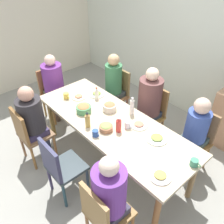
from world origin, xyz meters
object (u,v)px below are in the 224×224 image
at_px(bottle_1, 97,94).
at_px(chair_6, 60,166).
at_px(chair_4, 103,213).
at_px(bottle_0, 119,125).
at_px(bowl_1, 106,127).
at_px(person_0, 149,100).
at_px(person_4, 110,194).
at_px(chair_5, 30,133).
at_px(chair_0, 151,112).
at_px(plate_0, 157,138).
at_px(bowl_0, 84,109).
at_px(bottle_2, 88,120).
at_px(person_5, 32,118).
at_px(person_3, 195,130).
at_px(cup_2, 95,133).
at_px(plate_3, 160,176).
at_px(bottle_3, 132,107).
at_px(plate_1, 139,125).
at_px(plate_2, 79,97).
at_px(bowl_2, 110,107).
at_px(plate_4, 97,94).
at_px(person_1, 113,83).
at_px(cup_3, 194,163).
at_px(dining_table, 112,126).
at_px(cup_1, 66,96).
at_px(chair_1, 117,92).
at_px(cup_0, 128,125).

bearing_deg(bottle_1, chair_6, -61.31).
distance_m(chair_4, bottle_0, 1.01).
bearing_deg(bowl_1, person_0, 95.03).
distance_m(person_4, bottle_1, 1.62).
bearing_deg(chair_5, chair_0, 64.23).
relative_size(plate_0, bowl_0, 1.27).
height_order(chair_6, bottle_2, bottle_2).
bearing_deg(person_5, bowl_1, 32.68).
bearing_deg(person_3, cup_2, -123.99).
bearing_deg(plate_0, plate_3, -46.82).
bearing_deg(bottle_0, bottle_3, 110.64).
bearing_deg(person_3, bottle_1, -158.34).
height_order(person_3, plate_0, person_3).
bearing_deg(chair_6, plate_1, 74.06).
distance_m(person_4, cup_2, 0.81).
distance_m(bottle_0, bottle_2, 0.39).
bearing_deg(person_5, bottle_2, 33.23).
height_order(person_5, cup_2, person_5).
bearing_deg(bottle_0, plate_2, 175.41).
distance_m(plate_3, bottle_0, 0.80).
height_order(person_3, plate_1, person_3).
bearing_deg(bowl_2, plate_4, 164.54).
xyz_separation_m(bowl_0, bottle_2, (0.28, -0.14, 0.04)).
bearing_deg(cup_2, person_1, 129.29).
xyz_separation_m(plate_4, cup_3, (1.75, -0.11, 0.03)).
bearing_deg(dining_table, plate_0, 15.88).
height_order(person_3, chair_6, person_3).
bearing_deg(chair_6, chair_0, 90.00).
bearing_deg(cup_1, bottle_2, -11.87).
xyz_separation_m(plate_4, bottle_0, (0.83, -0.33, 0.08)).
distance_m(plate_1, bowl_1, 0.42).
relative_size(bowl_2, cup_1, 1.63).
xyz_separation_m(chair_0, person_5, (-0.78, -1.53, 0.22)).
bearing_deg(chair_1, bottle_0, -41.92).
bearing_deg(person_4, plate_3, 69.00).
height_order(person_0, cup_0, person_0).
bearing_deg(person_4, person_1, 137.39).
height_order(cup_2, bottle_2, bottle_2).
height_order(plate_2, plate_3, same).
relative_size(chair_6, plate_4, 3.85).
height_order(plate_1, cup_3, cup_3).
xyz_separation_m(plate_4, cup_1, (-0.22, -0.40, 0.03)).
distance_m(plate_2, plate_4, 0.28).
height_order(cup_0, bottle_2, bottle_2).
distance_m(person_5, cup_2, 0.95).
height_order(cup_3, bottle_3, bottle_3).
bearing_deg(chair_1, chair_6, -64.23).
bearing_deg(cup_0, person_4, -54.40).
relative_size(bottle_1, bottle_2, 0.91).
bearing_deg(bowl_1, bottle_1, 150.18).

